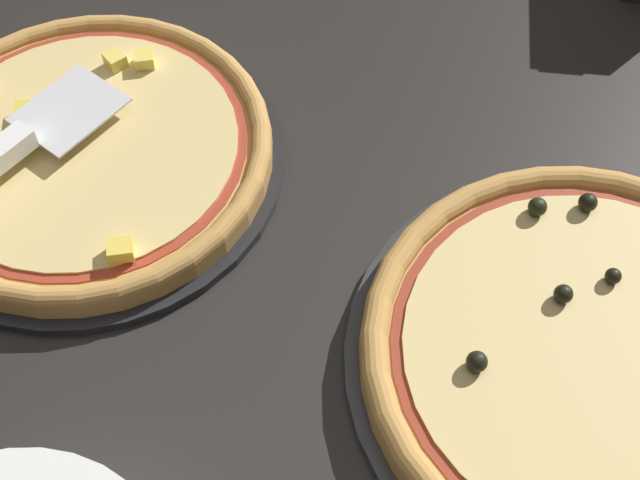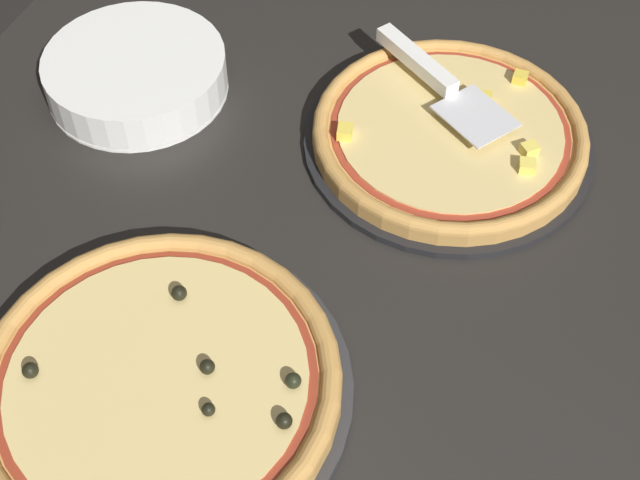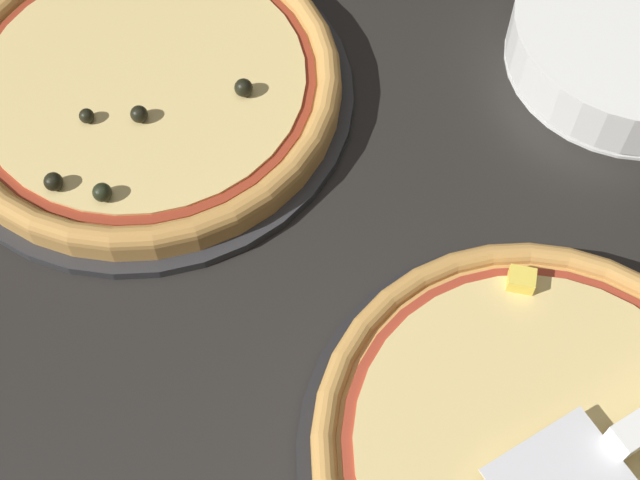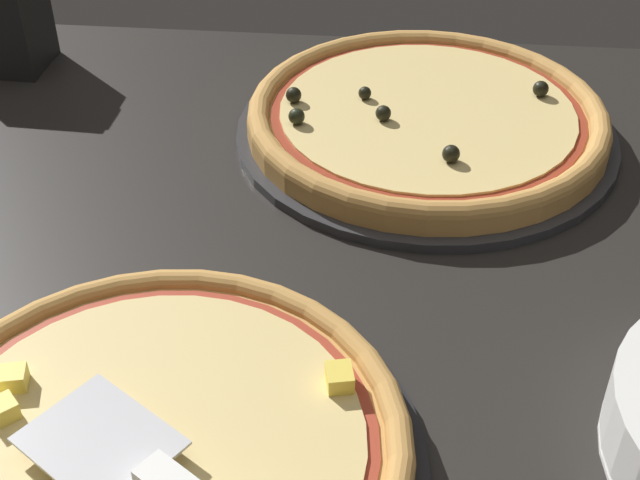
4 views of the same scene
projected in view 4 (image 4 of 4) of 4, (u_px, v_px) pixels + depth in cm
name	position (u px, v px, depth cm)	size (l,w,h in cm)	color
ground_plane	(135.00, 372.00, 70.13)	(142.67, 117.18, 3.60)	black
pizza_pan_front	(154.00, 467.00, 60.06)	(37.20, 37.20, 1.00)	black
pizza_front	(151.00, 448.00, 58.84)	(34.97, 34.97, 3.67)	#C68E47
pizza_pan_back	(425.00, 133.00, 94.34)	(40.05, 40.05, 1.00)	#2D2D30
pizza_back	(427.00, 116.00, 93.10)	(37.64, 37.64, 3.99)	#C68E47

